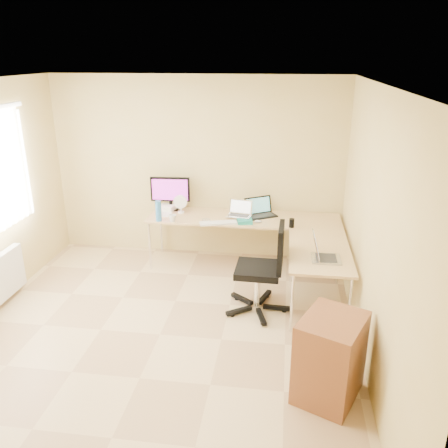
# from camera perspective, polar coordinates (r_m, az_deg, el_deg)

# --- Properties ---
(floor) EXTENTS (4.50, 4.50, 0.00)m
(floor) POSITION_cam_1_polar(r_m,az_deg,el_deg) (5.15, -7.96, -13.44)
(floor) COLOR tan
(floor) RESTS_ON ground
(ceiling) EXTENTS (4.50, 4.50, 0.00)m
(ceiling) POSITION_cam_1_polar(r_m,az_deg,el_deg) (4.30, -9.72, 16.74)
(ceiling) COLOR white
(ceiling) RESTS_ON ground
(wall_back) EXTENTS (4.50, 0.00, 4.50)m
(wall_back) POSITION_cam_1_polar(r_m,az_deg,el_deg) (6.66, -3.37, 6.90)
(wall_back) COLOR tan
(wall_back) RESTS_ON ground
(wall_front) EXTENTS (4.50, 0.00, 4.50)m
(wall_front) POSITION_cam_1_polar(r_m,az_deg,el_deg) (2.73, -22.44, -16.18)
(wall_front) COLOR tan
(wall_front) RESTS_ON ground
(wall_right) EXTENTS (0.00, 4.50, 4.50)m
(wall_right) POSITION_cam_1_polar(r_m,az_deg,el_deg) (4.46, 18.09, -1.03)
(wall_right) COLOR tan
(wall_right) RESTS_ON ground
(desk_main) EXTENTS (2.65, 0.70, 0.73)m
(desk_main) POSITION_cam_1_polar(r_m,az_deg,el_deg) (6.47, 2.44, -2.21)
(desk_main) COLOR tan
(desk_main) RESTS_ON ground
(desk_return) EXTENTS (0.70, 1.30, 0.73)m
(desk_return) POSITION_cam_1_polar(r_m,az_deg,el_deg) (5.56, 11.55, -6.64)
(desk_return) COLOR tan
(desk_return) RESTS_ON ground
(monitor) EXTENTS (0.57, 0.22, 0.48)m
(monitor) POSITION_cam_1_polar(r_m,az_deg,el_deg) (6.63, -6.69, 3.80)
(monitor) COLOR black
(monitor) RESTS_ON desk_main
(book_stack) EXTENTS (0.24, 0.30, 0.04)m
(book_stack) POSITION_cam_1_polar(r_m,az_deg,el_deg) (6.17, 2.56, 0.49)
(book_stack) COLOR #187F71
(book_stack) RESTS_ON desk_main
(laptop_center) EXTENTS (0.36, 0.30, 0.21)m
(laptop_center) POSITION_cam_1_polar(r_m,az_deg,el_deg) (6.22, 1.90, 1.91)
(laptop_center) COLOR silver
(laptop_center) RESTS_ON desk_main
(laptop_black) EXTENTS (0.50, 0.47, 0.26)m
(laptop_black) POSITION_cam_1_polar(r_m,az_deg,el_deg) (6.36, 4.65, 2.07)
(laptop_black) COLOR black
(laptop_black) RESTS_ON desk_main
(keyboard) EXTENTS (0.51, 0.28, 0.02)m
(keyboard) POSITION_cam_1_polar(r_m,az_deg,el_deg) (6.09, -0.72, 0.14)
(keyboard) COLOR silver
(keyboard) RESTS_ON desk_main
(mouse) EXTENTS (0.11, 0.07, 0.04)m
(mouse) POSITION_cam_1_polar(r_m,az_deg,el_deg) (6.15, 4.26, 0.33)
(mouse) COLOR silver
(mouse) RESTS_ON desk_main
(mug) EXTENTS (0.12, 0.12, 0.10)m
(mug) POSITION_cam_1_polar(r_m,az_deg,el_deg) (6.20, -6.41, 0.73)
(mug) COLOR silver
(mug) RESTS_ON desk_main
(cd_stack) EXTENTS (0.13, 0.13, 0.03)m
(cd_stack) POSITION_cam_1_polar(r_m,az_deg,el_deg) (6.18, -2.25, 0.46)
(cd_stack) COLOR silver
(cd_stack) RESTS_ON desk_main
(water_bottle) EXTENTS (0.10, 0.10, 0.28)m
(water_bottle) POSITION_cam_1_polar(r_m,az_deg,el_deg) (6.22, -8.15, 1.61)
(water_bottle) COLOR #3075B6
(water_bottle) RESTS_ON desk_main
(papers) EXTENTS (0.19, 0.27, 0.01)m
(papers) POSITION_cam_1_polar(r_m,az_deg,el_deg) (6.53, -7.41, 1.28)
(papers) COLOR white
(papers) RESTS_ON desk_main
(white_box) EXTENTS (0.25, 0.21, 0.08)m
(white_box) POSITION_cam_1_polar(r_m,az_deg,el_deg) (6.67, -7.06, 2.05)
(white_box) COLOR white
(white_box) RESTS_ON desk_main
(desk_fan) EXTENTS (0.22, 0.22, 0.24)m
(desk_fan) POSITION_cam_1_polar(r_m,az_deg,el_deg) (6.51, -5.38, 2.43)
(desk_fan) COLOR white
(desk_fan) RESTS_ON desk_main
(black_cup) EXTENTS (0.07, 0.07, 0.12)m
(black_cup) POSITION_cam_1_polar(r_m,az_deg,el_deg) (6.02, 8.41, 0.13)
(black_cup) COLOR black
(black_cup) RESTS_ON desk_main
(laptop_return) EXTENTS (0.38, 0.30, 0.25)m
(laptop_return) POSITION_cam_1_polar(r_m,az_deg,el_deg) (5.13, 12.66, -3.05)
(laptop_return) COLOR #B2B4C0
(laptop_return) RESTS_ON desk_return
(office_chair) EXTENTS (0.67, 0.67, 1.09)m
(office_chair) POSITION_cam_1_polar(r_m,az_deg,el_deg) (5.32, 4.20, -5.90)
(office_chair) COLOR black
(office_chair) RESTS_ON ground
(cabinet) EXTENTS (0.68, 0.74, 0.82)m
(cabinet) POSITION_cam_1_polar(r_m,az_deg,el_deg) (4.25, 13.00, -16.17)
(cabinet) COLOR brown
(cabinet) RESTS_ON ground
(radiator) EXTENTS (0.09, 0.80, 0.55)m
(radiator) POSITION_cam_1_polar(r_m,az_deg,el_deg) (6.11, -25.85, -5.97)
(radiator) COLOR white
(radiator) RESTS_ON ground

